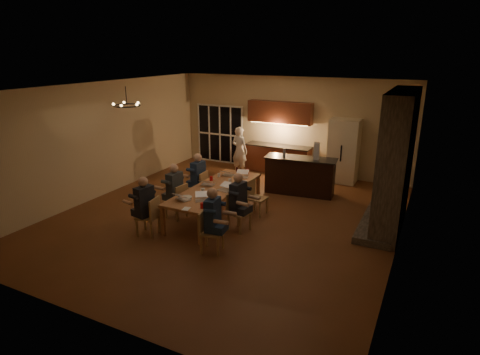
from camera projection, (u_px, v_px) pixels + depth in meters
name	position (u px, v px, depth m)	size (l,w,h in m)	color
floor	(228.00, 217.00, 10.11)	(9.00, 9.00, 0.00)	brown
back_wall	(291.00, 125.00, 13.47)	(8.00, 0.04, 3.20)	#C0B287
left_wall	(102.00, 139.00, 11.33)	(0.04, 9.00, 3.20)	#C0B287
right_wall	(406.00, 178.00, 7.91)	(0.04, 9.00, 3.20)	#C0B287
ceiling	(226.00, 87.00, 9.12)	(8.00, 9.00, 0.04)	white
french_doors	(220.00, 134.00, 14.74)	(1.86, 0.08, 2.10)	black
fireplace	(396.00, 162.00, 9.07)	(0.58, 2.50, 3.20)	#685C52
kitchenette	(279.00, 138.00, 13.45)	(2.24, 0.68, 2.40)	brown
refrigerator	(344.00, 151.00, 12.53)	(0.90, 0.68, 2.00)	#EEE7C7
dining_table	(216.00, 202.00, 10.07)	(1.10, 3.16, 0.75)	#C47B4E
bar_island	(300.00, 176.00, 11.60)	(2.04, 0.68, 1.08)	black
chair_left_near	(147.00, 216.00, 9.03)	(0.44, 0.44, 0.89)	tan
chair_left_mid	(176.00, 201.00, 9.93)	(0.44, 0.44, 0.89)	tan
chair_left_far	(198.00, 187.00, 10.94)	(0.44, 0.44, 0.89)	tan
chair_right_near	(212.00, 232.00, 8.25)	(0.44, 0.44, 0.89)	tan
chair_right_mid	(239.00, 212.00, 9.24)	(0.44, 0.44, 0.89)	tan
chair_right_far	(257.00, 198.00, 10.15)	(0.44, 0.44, 0.89)	tan
person_left_near	(145.00, 206.00, 8.95)	(0.60, 0.60, 1.38)	#23272E
person_right_near	(213.00, 220.00, 8.23)	(0.60, 0.60, 1.38)	navy
person_left_mid	(175.00, 191.00, 9.93)	(0.60, 0.60, 1.38)	#363C40
person_right_mid	(238.00, 202.00, 9.20)	(0.60, 0.60, 1.38)	#23272E
person_left_far	(198.00, 178.00, 10.89)	(0.60, 0.60, 1.38)	navy
standing_person	(240.00, 151.00, 13.33)	(0.59, 0.39, 1.62)	white
chandelier	(127.00, 106.00, 9.57)	(0.64, 0.64, 0.03)	black
laptop_a	(183.00, 195.00, 9.14)	(0.32, 0.28, 0.23)	silver
laptop_b	(202.00, 196.00, 9.06)	(0.32, 0.28, 0.23)	silver
laptop_c	(208.00, 181.00, 10.13)	(0.32, 0.28, 0.23)	silver
laptop_d	(224.00, 186.00, 9.72)	(0.32, 0.28, 0.23)	silver
laptop_e	(228.00, 171.00, 10.91)	(0.32, 0.28, 0.23)	silver
laptop_f	(242.00, 173.00, 10.74)	(0.32, 0.28, 0.23)	silver
mug_front	(203.00, 190.00, 9.62)	(0.09, 0.09, 0.10)	silver
mug_mid	(230.00, 181.00, 10.33)	(0.09, 0.09, 0.10)	silver
mug_back	(219.00, 175.00, 10.79)	(0.08, 0.08, 0.10)	silver
redcup_near	(202.00, 205.00, 8.66)	(0.09, 0.09, 0.12)	red
redcup_mid	(211.00, 178.00, 10.47)	(0.08, 0.08, 0.12)	red
redcup_far	(247.00, 171.00, 11.10)	(0.08, 0.08, 0.12)	red
can_silver	(203.00, 195.00, 9.31)	(0.07, 0.07, 0.12)	#B2B2B7
can_cola	(237.00, 169.00, 11.26)	(0.06, 0.06, 0.12)	#3F0F0C
can_right	(235.00, 184.00, 10.06)	(0.07, 0.07, 0.12)	#B2B2B7
plate_near	(216.00, 197.00, 9.30)	(0.23, 0.23, 0.02)	silver
plate_left	(186.00, 197.00, 9.30)	(0.26, 0.26, 0.02)	silver
plate_far	(244.00, 182.00, 10.37)	(0.22, 0.22, 0.02)	silver
notepad	(186.00, 209.00, 8.62)	(0.15, 0.20, 0.01)	white
bar_bottle	(284.00, 153.00, 11.51)	(0.08, 0.08, 0.24)	#99999E
bar_blender	(317.00, 151.00, 11.19)	(0.15, 0.15, 0.48)	silver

